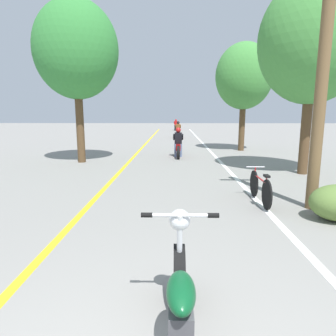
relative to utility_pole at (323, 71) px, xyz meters
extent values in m
cube|color=yellow|center=(-4.89, 7.87, -2.87)|extent=(0.14, 48.00, 0.01)
cube|color=white|center=(-1.02, 7.87, -2.87)|extent=(0.14, 48.00, 0.01)
cylinder|color=brown|center=(0.00, 0.00, -0.09)|extent=(0.24, 0.24, 5.57)
cylinder|color=#513A23|center=(1.39, 3.78, -1.28)|extent=(0.32, 0.32, 3.20)
ellipsoid|color=#42893D|center=(1.39, 3.78, 1.40)|extent=(3.42, 3.08, 3.94)
cylinder|color=#513A23|center=(0.71, 10.20, -1.37)|extent=(0.32, 0.32, 3.01)
ellipsoid|color=#42893D|center=(0.71, 10.20, 1.09)|extent=(3.02, 2.72, 3.47)
cylinder|color=#513A23|center=(-6.87, 6.07, -1.15)|extent=(0.32, 0.32, 3.44)
ellipsoid|color=#337F38|center=(-6.87, 6.07, 1.63)|extent=(3.34, 3.01, 3.84)
cylinder|color=black|center=(-2.93, -3.38, -2.54)|extent=(0.12, 0.66, 0.66)
ellipsoid|color=#0C4723|center=(-2.93, -4.13, -2.25)|extent=(0.24, 0.58, 0.19)
cube|color=#4C4C51|center=(-2.93, -4.13, -2.49)|extent=(0.20, 0.36, 0.24)
cylinder|color=silver|center=(-2.93, -3.47, -2.18)|extent=(0.06, 0.23, 0.75)
cylinder|color=silver|center=(-2.93, -3.56, -1.81)|extent=(0.64, 0.04, 0.04)
cylinder|color=black|center=(-3.25, -3.56, -1.81)|extent=(0.11, 0.05, 0.05)
cylinder|color=black|center=(-2.61, -3.56, -1.81)|extent=(0.11, 0.05, 0.05)
sphere|color=silver|center=(-2.93, -3.47, -1.89)|extent=(0.22, 0.22, 0.22)
cylinder|color=black|center=(-2.79, 8.46, -2.58)|extent=(0.12, 0.59, 0.59)
cylinder|color=black|center=(-2.79, 6.97, -2.58)|extent=(0.12, 0.59, 0.59)
cube|color=maroon|center=(-2.79, 7.72, -2.40)|extent=(0.20, 0.95, 0.28)
cylinder|color=silver|center=(-2.79, 8.36, -1.94)|extent=(0.50, 0.03, 0.03)
cylinder|color=slate|center=(-2.92, 7.67, -2.57)|extent=(0.11, 0.11, 0.61)
cylinder|color=slate|center=(-2.66, 7.67, -2.57)|extent=(0.11, 0.11, 0.61)
cube|color=black|center=(-2.79, 7.70, -2.00)|extent=(0.34, 0.27, 0.54)
cylinder|color=black|center=(-2.99, 7.86, -1.95)|extent=(0.08, 0.43, 0.33)
cylinder|color=black|center=(-2.59, 7.86, -1.95)|extent=(0.08, 0.43, 0.33)
sphere|color=#B21919|center=(-2.79, 7.74, -1.62)|extent=(0.24, 0.24, 0.24)
cylinder|color=black|center=(-2.65, 19.51, -2.57)|extent=(0.12, 0.60, 0.60)
cylinder|color=black|center=(-2.65, 18.03, -2.57)|extent=(0.12, 0.60, 0.60)
cube|color=maroon|center=(-2.65, 18.77, -2.39)|extent=(0.20, 0.95, 0.28)
cylinder|color=silver|center=(-2.65, 19.41, -1.92)|extent=(0.50, 0.03, 0.03)
cylinder|color=slate|center=(-2.78, 18.72, -2.56)|extent=(0.11, 0.11, 0.62)
cylinder|color=slate|center=(-2.52, 18.72, -2.56)|extent=(0.11, 0.11, 0.62)
cube|color=brown|center=(-2.65, 18.75, -2.00)|extent=(0.34, 0.27, 0.53)
cylinder|color=brown|center=(-2.85, 18.91, -1.94)|extent=(0.08, 0.42, 0.33)
cylinder|color=brown|center=(-2.45, 18.91, -1.94)|extent=(0.08, 0.42, 0.33)
sphere|color=black|center=(-2.65, 18.79, -1.62)|extent=(0.23, 0.23, 0.23)
cylinder|color=black|center=(-2.77, 30.40, -2.58)|extent=(0.12, 0.60, 0.60)
cylinder|color=black|center=(-2.77, 28.88, -2.58)|extent=(0.12, 0.60, 0.60)
cube|color=maroon|center=(-2.77, 29.64, -2.40)|extent=(0.20, 0.97, 0.28)
cylinder|color=silver|center=(-2.77, 30.30, -1.93)|extent=(0.50, 0.03, 0.03)
cylinder|color=#282D3D|center=(-2.90, 29.59, -2.56)|extent=(0.11, 0.11, 0.62)
cylinder|color=#282D3D|center=(-2.64, 29.59, -2.56)|extent=(0.11, 0.11, 0.62)
cube|color=red|center=(-2.77, 29.62, -2.01)|extent=(0.34, 0.27, 0.51)
cylinder|color=red|center=(-2.97, 29.78, -1.96)|extent=(0.08, 0.41, 0.32)
cylinder|color=red|center=(-2.57, 29.78, -1.96)|extent=(0.08, 0.41, 0.32)
sphere|color=#B21919|center=(-2.77, 29.66, -1.66)|extent=(0.21, 0.21, 0.21)
cylinder|color=black|center=(-1.01, 0.91, -2.55)|extent=(0.04, 0.65, 0.65)
cylinder|color=black|center=(-1.01, -0.12, -2.55)|extent=(0.04, 0.65, 0.65)
cylinder|color=#B21E1E|center=(-1.01, 0.40, -2.32)|extent=(0.04, 0.83, 0.04)
cylinder|color=#B21E1E|center=(-1.01, -0.04, -2.35)|extent=(0.03, 0.03, 0.39)
cube|color=black|center=(-1.01, -0.04, -2.16)|extent=(0.10, 0.20, 0.05)
cylinder|color=#B21E1E|center=(-1.01, 0.86, -2.34)|extent=(0.03, 0.03, 0.42)
cylinder|color=silver|center=(-1.01, 0.86, -2.12)|extent=(0.44, 0.03, 0.03)
camera|label=1|loc=(-2.99, -6.32, -0.83)|focal=32.00mm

